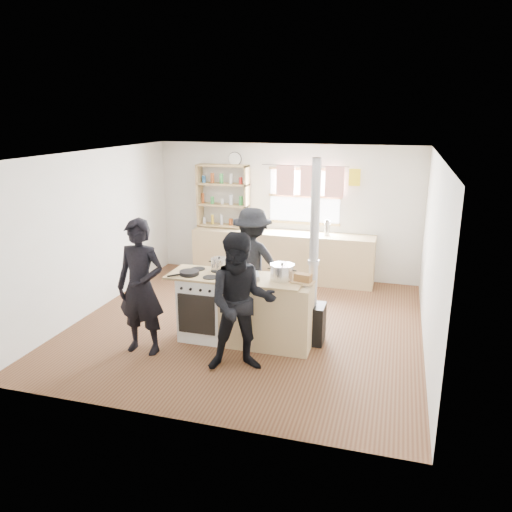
% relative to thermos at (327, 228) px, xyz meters
% --- Properties ---
extents(ground, '(5.00, 5.00, 0.01)m').
position_rel_thermos_xyz_m(ground, '(-0.83, -2.22, -1.04)').
color(ground, brown).
rests_on(ground, ground).
extents(back_counter, '(3.40, 0.55, 0.90)m').
position_rel_thermos_xyz_m(back_counter, '(-0.83, 0.00, -0.59)').
color(back_counter, tan).
rests_on(back_counter, ground).
extents(shelving_unit, '(1.00, 0.28, 1.20)m').
position_rel_thermos_xyz_m(shelving_unit, '(-2.03, 0.12, 0.48)').
color(shelving_unit, tan).
rests_on(shelving_unit, back_counter).
extents(thermos, '(0.10, 0.10, 0.27)m').
position_rel_thermos_xyz_m(thermos, '(0.00, 0.00, 0.00)').
color(thermos, silver).
rests_on(thermos, back_counter).
extents(cooking_island, '(1.97, 0.64, 0.93)m').
position_rel_thermos_xyz_m(cooking_island, '(-0.68, -2.77, -0.57)').
color(cooking_island, white).
rests_on(cooking_island, ground).
extents(skillet_greens, '(0.38, 0.38, 0.05)m').
position_rel_thermos_xyz_m(skillet_greens, '(-1.45, -2.87, -0.08)').
color(skillet_greens, black).
rests_on(skillet_greens, cooking_island).
extents(roast_tray, '(0.40, 0.37, 0.06)m').
position_rel_thermos_xyz_m(roast_tray, '(-0.65, -2.82, -0.07)').
color(roast_tray, silver).
rests_on(roast_tray, cooking_island).
extents(stockpot_stove, '(0.23, 0.23, 0.19)m').
position_rel_thermos_xyz_m(stockpot_stove, '(-1.13, -2.55, -0.02)').
color(stockpot_stove, silver).
rests_on(stockpot_stove, cooking_island).
extents(stockpot_counter, '(0.32, 0.32, 0.23)m').
position_rel_thermos_xyz_m(stockpot_counter, '(-0.19, -2.74, -0.00)').
color(stockpot_counter, silver).
rests_on(stockpot_counter, cooking_island).
extents(bread_board, '(0.32, 0.26, 0.12)m').
position_rel_thermos_xyz_m(bread_board, '(0.10, -2.78, -0.05)').
color(bread_board, tan).
rests_on(bread_board, cooking_island).
extents(flue_heater, '(0.35, 0.35, 2.50)m').
position_rel_thermos_xyz_m(flue_heater, '(0.19, -2.54, -0.39)').
color(flue_heater, black).
rests_on(flue_heater, ground).
extents(person_near_left, '(0.65, 0.43, 1.78)m').
position_rel_thermos_xyz_m(person_near_left, '(-1.89, -3.41, -0.15)').
color(person_near_left, black).
rests_on(person_near_left, ground).
extents(person_near_right, '(1.00, 0.89, 1.72)m').
position_rel_thermos_xyz_m(person_near_right, '(-0.51, -3.51, -0.18)').
color(person_near_right, black).
rests_on(person_near_right, ground).
extents(person_far, '(1.12, 0.69, 1.67)m').
position_rel_thermos_xyz_m(person_far, '(-0.88, -1.76, -0.20)').
color(person_far, black).
rests_on(person_far, ground).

